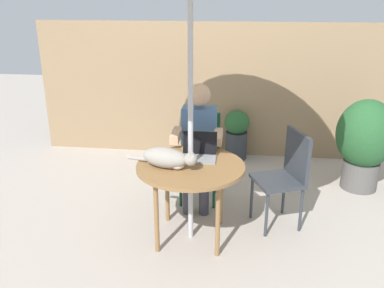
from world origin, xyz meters
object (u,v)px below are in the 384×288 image
chair_empty (287,171)px  potted_plant_near_fence (237,133)px  person_seated (198,139)px  chair_occupied (200,149)px  patio_table (191,172)px  laptop (199,150)px  potted_plant_by_chair (365,140)px  cat (168,158)px

chair_empty → potted_plant_near_fence: chair_empty is taller
person_seated → chair_occupied: bearing=90.0°
chair_empty → potted_plant_near_fence: 1.66m
chair_occupied → potted_plant_near_fence: (0.37, 1.12, -0.20)m
patio_table → person_seated: (-0.00, 0.65, 0.07)m
person_seated → laptop: 0.47m
chair_empty → laptop: bearing=-168.9°
potted_plant_near_fence → potted_plant_by_chair: size_ratio=0.63×
chair_empty → chair_occupied: bearing=151.1°
chair_occupied → laptop: laptop is taller
cat → potted_plant_near_fence: bearing=74.8°
chair_occupied → person_seated: bearing=-90.0°
chair_empty → potted_plant_by_chair: bearing=43.5°
potted_plant_near_fence → potted_plant_by_chair: potted_plant_by_chair is taller
chair_empty → potted_plant_by_chair: size_ratio=0.89×
chair_empty → potted_plant_near_fence: bearing=106.7°
patio_table → potted_plant_by_chair: size_ratio=0.91×
potted_plant_by_chair → laptop: bearing=-149.0°
patio_table → potted_plant_by_chair: potted_plant_by_chair is taller
chair_empty → laptop: size_ratio=3.02×
person_seated → potted_plant_near_fence: 1.38m
chair_empty → cat: chair_empty is taller
patio_table → cat: size_ratio=1.47×
cat → patio_table: bearing=24.0°
patio_table → chair_empty: (0.84, 0.34, -0.10)m
chair_occupied → potted_plant_near_fence: bearing=71.8°
patio_table → chair_empty: chair_empty is taller
patio_table → potted_plant_near_fence: size_ratio=1.43×
patio_table → potted_plant_by_chair: (1.76, 1.20, -0.07)m
patio_table → laptop: laptop is taller
potted_plant_near_fence → patio_table: bearing=-100.8°
potted_plant_near_fence → potted_plant_by_chair: (1.39, -0.72, 0.23)m
laptop → potted_plant_by_chair: bearing=31.0°
cat → potted_plant_by_chair: 2.33m
chair_occupied → cat: 0.93m
chair_empty → person_seated: 0.91m
chair_empty → potted_plant_by_chair: potted_plant_by_chair is taller
laptop → potted_plant_near_fence: (0.31, 1.74, -0.43)m
chair_occupied → potted_plant_near_fence: 1.19m
chair_empty → person_seated: (-0.84, 0.31, 0.17)m
person_seated → cat: size_ratio=1.98×
cat → potted_plant_near_fence: 2.12m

